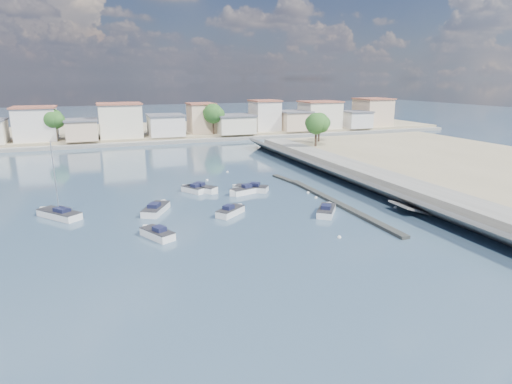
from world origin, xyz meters
TOP-DOWN VIEW (x-y plane):
  - ground at (0.00, 40.00)m, footprint 400.00×400.00m
  - seawall_walkway at (18.50, 13.00)m, footprint 5.00×90.00m
  - seawall_embankment at (40.10, 12.99)m, footprint 49.65×90.00m
  - breakwater at (6.90, 12.69)m, footprint 2.00×31.02m
  - far_shore_land at (0.00, 92.00)m, footprint 160.00×40.00m
  - far_shore_quay at (0.00, 71.00)m, footprint 160.00×2.50m
  - far_town at (10.71, 76.92)m, footprint 113.01×12.80m
  - shore_trees at (8.34, 68.11)m, footprint 74.56×38.32m
  - motorboat_a at (-16.16, 6.41)m, footprint 3.21×4.41m
  - motorboat_b at (-6.83, 10.93)m, footprint 4.02×3.69m
  - motorboat_c at (-1.14, 20.35)m, footprint 4.77×4.12m
  - motorboat_d at (-2.52, 19.22)m, footprint 4.49×2.68m
  - motorboat_e at (-14.92, 15.01)m, footprint 4.00×5.21m
  - motorboat_f at (-8.94, 22.65)m, footprint 3.02×3.69m
  - motorboat_g at (-7.41, 22.34)m, footprint 4.11×4.36m
  - motorboat_h at (3.82, 7.24)m, footprint 4.03×4.54m
  - sailboat at (-25.89, 16.92)m, footprint 5.13×5.65m
  - mooring_buoys at (3.39, 16.46)m, footprint 18.65×34.25m

SIDE VIEW (x-z plane):
  - ground at x=0.00m, z-range 0.00..0.00m
  - mooring_buoys at x=3.39m, z-range -0.15..0.25m
  - breakwater at x=6.90m, z-range 0.00..0.35m
  - motorboat_d at x=-2.52m, z-range -0.36..1.12m
  - motorboat_b at x=-6.83m, z-range -0.36..1.12m
  - motorboat_f at x=-8.94m, z-range -0.36..1.12m
  - motorboat_e at x=-14.92m, z-range -0.36..1.12m
  - motorboat_h at x=3.82m, z-range -0.36..1.12m
  - motorboat_a at x=-16.16m, z-range -0.36..1.12m
  - motorboat_c at x=-1.14m, z-range -0.36..1.12m
  - motorboat_g at x=-7.41m, z-range -0.36..1.12m
  - far_shore_quay at x=0.00m, z-range 0.00..0.80m
  - sailboat at x=-25.89m, z-range -4.08..4.92m
  - far_shore_land at x=0.00m, z-range 0.00..1.40m
  - seawall_embankment at x=40.10m, z-range -0.60..2.30m
  - seawall_walkway at x=18.50m, z-range 0.00..1.80m
  - far_town at x=10.71m, z-range 0.76..9.11m
  - shore_trees at x=8.34m, z-range 2.26..10.18m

